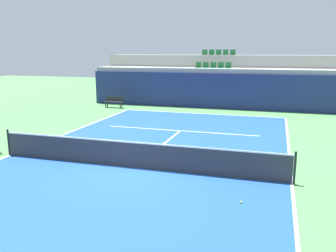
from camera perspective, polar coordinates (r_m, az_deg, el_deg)
name	(u,v)px	position (r m, az deg, el deg)	size (l,w,h in m)	color
ground_plane	(134,168)	(13.14, -5.39, -6.68)	(80.00, 80.00, 0.00)	#4C8C4C
court_surface	(134,168)	(13.13, -5.39, -6.66)	(11.00, 24.00, 0.01)	#1E4C99
baseline_far	(202,114)	(24.29, 5.39, 1.99)	(11.00, 0.10, 0.00)	white
sideline_left	(11,155)	(15.96, -23.86, -4.26)	(0.10, 24.00, 0.00)	white
sideline_right	(292,183)	(12.24, 19.23, -8.68)	(0.10, 24.00, 0.00)	white
service_line_far	(180,131)	(18.99, 1.97, -0.76)	(8.26, 0.10, 0.00)	white
centre_service_line	(162,146)	(16.01, -1.03, -3.17)	(0.10, 6.40, 0.00)	white
back_wall	(209,91)	(26.62, 6.59, 5.63)	(18.51, 0.30, 2.59)	navy
stands_tier_lower	(212,87)	(27.92, 7.11, 6.23)	(18.51, 2.40, 2.91)	#9E9E99
stands_tier_upper	(218,78)	(30.24, 7.94, 7.54)	(18.51, 2.40, 3.86)	#9E9E99
seating_row_lower	(213,66)	(27.91, 7.23, 9.47)	(2.76, 0.44, 0.44)	#1E6633
seating_row_upper	(218,53)	(30.25, 8.08, 11.44)	(2.76, 0.44, 0.44)	#1E6633
tennis_net	(134,154)	(12.98, -5.43, -4.55)	(11.08, 0.08, 1.07)	black
player_bench	(114,101)	(27.11, -8.63, 4.00)	(1.50, 0.40, 0.85)	#232328
tennis_ball_0	(241,202)	(10.36, 11.59, -11.87)	(0.07, 0.07, 0.07)	#CCE033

